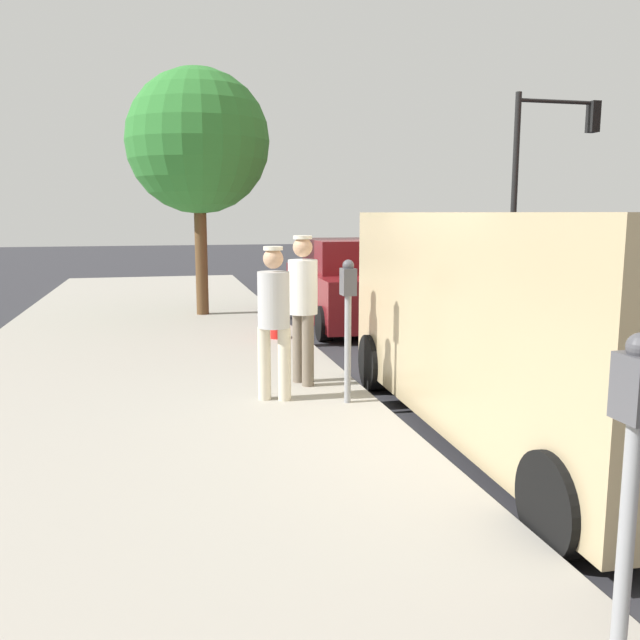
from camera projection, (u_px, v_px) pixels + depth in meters
name	position (u px, v px, depth m)	size (l,w,h in m)	color
ground_plane	(505.00, 434.00, 6.57)	(80.00, 80.00, 0.00)	#2D2D33
sidewalk_slab	(136.00, 456.00, 5.76)	(5.00, 32.00, 0.15)	#9E998E
parking_meter_near	(348.00, 307.00, 6.96)	(0.14, 0.18, 1.52)	gray
parking_meter_far	(633.00, 449.00, 2.77)	(0.14, 0.18, 1.52)	gray
pedestrian_in_gray	(274.00, 313.00, 7.08)	(0.35, 0.34, 1.65)	beige
pedestrian_in_white	(303.00, 300.00, 7.74)	(0.34, 0.35, 1.74)	#726656
parked_van	(534.00, 320.00, 6.26)	(2.26, 5.26, 2.15)	tan
parked_sedan_behind	(351.00, 286.00, 12.93)	(2.06, 4.45, 1.65)	maroon
traffic_light_corner	(545.00, 160.00, 17.56)	(2.48, 0.42, 5.20)	black
street_tree	(198.00, 142.00, 12.80)	(2.74, 2.74, 4.72)	brown
fire_hydrant	(277.00, 312.00, 10.70)	(0.24, 0.24, 0.86)	red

